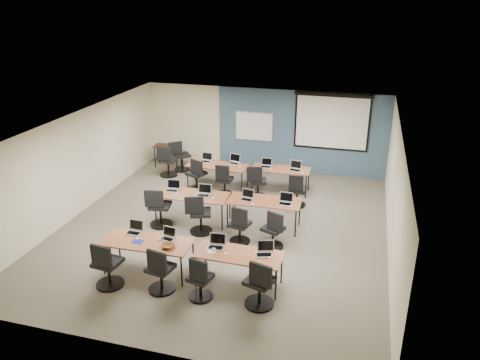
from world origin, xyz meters
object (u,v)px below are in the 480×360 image
(training_table_mid_right, at_px, (264,202))
(laptop_10, at_px, (266,165))
(laptop_5, at_px, (204,193))
(task_chair_6, at_px, (240,228))
(training_table_back_left, at_px, (217,166))
(laptop_8, at_px, (206,159))
(training_table_back_right, at_px, (281,170))
(task_chair_5, at_px, (199,217))
(laptop_2, at_px, (216,244))
(task_chair_10, at_px, (257,185))
(laptop_11, at_px, (295,168))
(task_chair_9, at_px, (224,183))
(task_chair_3, at_px, (260,287))
(spare_chair_a, at_px, (181,158))
(laptop_0, at_px, (135,230))
(laptop_1, at_px, (168,236))
(training_table_front_left, at_px, (147,243))
(laptop_9, at_px, (234,161))
(task_chair_8, at_px, (197,177))
(spare_chair_b, at_px, (167,163))
(task_chair_4, at_px, (159,210))
(training_table_mid_left, at_px, (192,196))
(task_chair_7, at_px, (273,233))
(task_chair_0, at_px, (107,268))
(task_chair_2, at_px, (200,282))
(utility_table, at_px, (168,148))
(training_table_front_right, at_px, (239,256))
(whiteboard, at_px, (254,126))
(task_chair_11, at_px, (297,193))
(projector_screen, at_px, (332,119))
(task_chair_1, at_px, (160,274))
(laptop_6, at_px, (247,197))
(laptop_3, at_px, (265,251))
(laptop_7, at_px, (285,201))

(training_table_mid_right, distance_m, laptop_10, 2.43)
(laptop_5, relative_size, task_chair_6, 0.36)
(training_table_back_left, distance_m, laptop_8, 0.49)
(training_table_back_right, distance_m, task_chair_5, 3.41)
(laptop_2, xyz_separation_m, task_chair_10, (-0.14, 4.15, -0.37))
(laptop_8, height_order, laptop_11, laptop_11)
(task_chair_10, bearing_deg, task_chair_9, 168.69)
(task_chair_3, height_order, spare_chair_a, task_chair_3)
(laptop_0, bearing_deg, laptop_1, -0.35)
(training_table_front_left, distance_m, laptop_9, 5.11)
(laptop_8, relative_size, laptop_9, 0.96)
(task_chair_8, distance_m, spare_chair_a, 1.83)
(laptop_5, height_order, spare_chair_b, spare_chair_b)
(training_table_back_left, distance_m, task_chair_4, 2.89)
(training_table_mid_left, height_order, laptop_9, laptop_9)
(task_chair_6, bearing_deg, training_table_mid_left, 163.88)
(training_table_mid_right, bearing_deg, task_chair_7, -68.11)
(task_chair_0, xyz_separation_m, laptop_5, (0.89, 3.31, 0.36))
(task_chair_3, bearing_deg, spare_chair_a, 139.71)
(training_table_back_left, bearing_deg, task_chair_2, -72.84)
(laptop_8, distance_m, utility_table, 2.06)
(spare_chair_b, bearing_deg, training_table_front_right, -59.29)
(training_table_mid_right, height_order, task_chair_10, task_chair_10)
(training_table_mid_right, distance_m, laptop_1, 2.87)
(whiteboard, relative_size, spare_chair_a, 1.24)
(laptop_8, height_order, task_chair_10, task_chair_10)
(task_chair_11, bearing_deg, task_chair_0, -127.29)
(projector_screen, height_order, task_chair_10, projector_screen)
(spare_chair_a, bearing_deg, task_chair_6, -92.72)
(task_chair_2, xyz_separation_m, spare_chair_a, (-3.03, 6.48, 0.03))
(laptop_10, bearing_deg, utility_table, 160.01)
(laptop_11, bearing_deg, task_chair_1, -97.56)
(task_chair_10, bearing_deg, task_chair_11, -25.70)
(training_table_mid_left, relative_size, laptop_0, 5.69)
(laptop_6, bearing_deg, spare_chair_a, 143.58)
(task_chair_4, relative_size, laptop_9, 2.99)
(laptop_1, xyz_separation_m, laptop_8, (-0.81, 4.77, 0.01))
(training_table_front_left, height_order, laptop_3, laptop_3)
(whiteboard, bearing_deg, training_table_mid_right, -72.80)
(task_chair_8, xyz_separation_m, task_chair_10, (1.87, -0.06, -0.01))
(laptop_7, height_order, laptop_9, laptop_9)
(training_table_back_left, distance_m, laptop_3, 5.25)
(laptop_11, bearing_deg, laptop_3, -78.12)
(whiteboard, bearing_deg, laptop_9, -97.20)
(task_chair_10, distance_m, laptop_11, 1.25)
(laptop_0, relative_size, task_chair_9, 0.34)
(training_table_back_right, relative_size, task_chair_11, 1.77)
(spare_chair_a, bearing_deg, laptop_10, -54.84)
(laptop_5, bearing_deg, training_table_back_left, 97.51)
(training_table_front_left, relative_size, laptop_3, 5.57)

